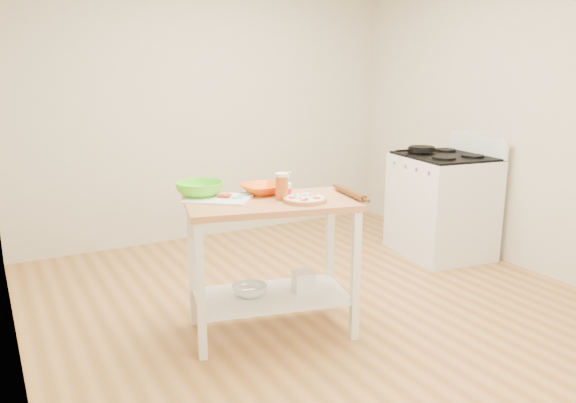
% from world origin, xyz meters
% --- Properties ---
extents(room_shell, '(4.04, 4.54, 2.74)m').
position_xyz_m(room_shell, '(0.00, 0.00, 1.35)').
color(room_shell, '#B78143').
rests_on(room_shell, ground).
extents(prep_island, '(1.17, 0.82, 0.90)m').
position_xyz_m(prep_island, '(-0.50, -0.04, 0.64)').
color(prep_island, tan).
rests_on(prep_island, ground).
extents(gas_stove, '(0.82, 0.92, 1.11)m').
position_xyz_m(gas_stove, '(1.64, 0.63, 0.47)').
color(gas_stove, white).
rests_on(gas_stove, ground).
extents(skillet, '(0.41, 0.26, 0.03)m').
position_xyz_m(skillet, '(1.52, 0.82, 0.98)').
color(skillet, black).
rests_on(skillet, gas_stove).
extents(pizza, '(0.28, 0.28, 0.04)m').
position_xyz_m(pizza, '(-0.33, -0.17, 0.92)').
color(pizza, tan).
rests_on(pizza, prep_island).
extents(cutting_board, '(0.50, 0.48, 0.04)m').
position_xyz_m(cutting_board, '(-0.78, 0.15, 0.91)').
color(cutting_board, white).
rests_on(cutting_board, prep_island).
extents(spatula, '(0.14, 0.08, 0.01)m').
position_xyz_m(spatula, '(-0.65, 0.09, 0.92)').
color(spatula, '#4FCFAF').
rests_on(spatula, cutting_board).
extents(knife, '(0.27, 0.07, 0.01)m').
position_xyz_m(knife, '(-0.86, 0.29, 0.92)').
color(knife, silver).
rests_on(knife, cutting_board).
extents(orange_bowl, '(0.29, 0.29, 0.07)m').
position_xyz_m(orange_bowl, '(-0.46, 0.15, 0.93)').
color(orange_bowl, '#EC590B').
rests_on(orange_bowl, prep_island).
extents(green_bowl, '(0.39, 0.39, 0.10)m').
position_xyz_m(green_bowl, '(-0.85, 0.28, 0.95)').
color(green_bowl, '#61E920').
rests_on(green_bowl, prep_island).
extents(beer_pint, '(0.08, 0.08, 0.17)m').
position_xyz_m(beer_pint, '(-0.42, -0.05, 0.99)').
color(beer_pint, '#C15819').
rests_on(beer_pint, prep_island).
extents(yogurt_tub, '(0.08, 0.08, 0.17)m').
position_xyz_m(yogurt_tub, '(-0.39, -0.03, 0.95)').
color(yogurt_tub, white).
rests_on(yogurt_tub, prep_island).
extents(rolling_pin, '(0.10, 0.39, 0.04)m').
position_xyz_m(rolling_pin, '(0.00, -0.20, 0.92)').
color(rolling_pin, '#5D3515').
rests_on(rolling_pin, prep_island).
extents(shelf_glass_bowl, '(0.27, 0.27, 0.07)m').
position_xyz_m(shelf_glass_bowl, '(-0.63, 0.02, 0.30)').
color(shelf_glass_bowl, silver).
rests_on(shelf_glass_bowl, prep_island).
extents(shelf_bin, '(0.16, 0.16, 0.13)m').
position_xyz_m(shelf_bin, '(-0.27, -0.08, 0.33)').
color(shelf_bin, white).
rests_on(shelf_bin, prep_island).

